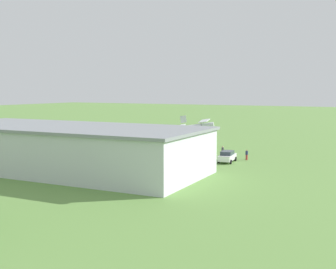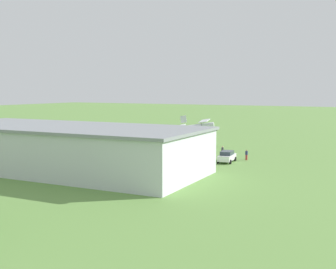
% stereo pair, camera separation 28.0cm
% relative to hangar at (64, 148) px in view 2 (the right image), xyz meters
% --- Properties ---
extents(ground_plane, '(400.00, 400.00, 0.00)m').
position_rel_hangar_xyz_m(ground_plane, '(-3.51, -34.17, -2.92)').
color(ground_plane, '#608C42').
extents(hangar, '(37.52, 16.57, 5.83)m').
position_rel_hangar_xyz_m(hangar, '(0.00, 0.00, 0.00)').
color(hangar, silver).
rests_on(hangar, ground_plane).
extents(biplane, '(7.20, 7.96, 3.91)m').
position_rel_hangar_xyz_m(biplane, '(-5.43, -30.53, 0.70)').
color(biplane, silver).
extents(car_white, '(2.32, 4.34, 1.64)m').
position_rel_hangar_xyz_m(car_white, '(-16.45, -15.98, -2.07)').
color(car_white, white).
rests_on(car_white, ground_plane).
extents(car_orange, '(2.12, 4.31, 1.62)m').
position_rel_hangar_xyz_m(car_orange, '(15.06, -16.60, -2.08)').
color(car_orange, orange).
rests_on(car_orange, ground_plane).
extents(car_grey, '(2.08, 4.35, 1.69)m').
position_rel_hangar_xyz_m(car_grey, '(21.68, -16.42, -2.05)').
color(car_grey, slate).
rests_on(car_grey, ground_plane).
extents(car_red, '(2.28, 4.11, 1.63)m').
position_rel_hangar_xyz_m(car_red, '(28.34, -16.62, -2.09)').
color(car_red, red).
rests_on(car_red, ground_plane).
extents(person_at_fence_line, '(0.49, 0.49, 1.60)m').
position_rel_hangar_xyz_m(person_at_fence_line, '(18.97, -12.71, -2.13)').
color(person_at_fence_line, orange).
rests_on(person_at_fence_line, ground_plane).
extents(person_beside_truck, '(0.46, 0.46, 1.55)m').
position_rel_hangar_xyz_m(person_beside_truck, '(-18.31, -19.25, -2.16)').
color(person_beside_truck, '#B23333').
rests_on(person_beside_truck, ground_plane).
extents(person_crossing_taxiway, '(0.46, 0.46, 1.68)m').
position_rel_hangar_xyz_m(person_crossing_taxiway, '(-13.97, -20.60, -2.09)').
color(person_crossing_taxiway, beige).
rests_on(person_crossing_taxiway, ground_plane).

